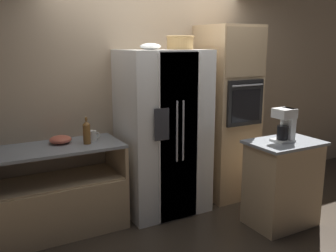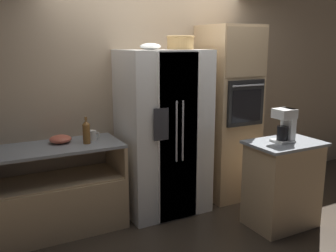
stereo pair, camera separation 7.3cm
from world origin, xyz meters
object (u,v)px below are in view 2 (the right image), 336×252
object	(u,v)px
refrigerator	(163,133)
fruit_bowl	(150,46)
wicker_basket	(180,42)
coffee_maker	(285,124)
wall_oven	(227,113)
mixing_bowl	(60,139)
bottle_tall	(86,132)
mug	(93,135)

from	to	relation	value
refrigerator	fruit_bowl	bearing A→B (deg)	-173.15
wicker_basket	coffee_maker	xyz separation A→B (m)	(0.73, -0.92, -0.83)
fruit_bowl	wall_oven	bearing A→B (deg)	2.40
refrigerator	fruit_bowl	world-z (taller)	fruit_bowl
refrigerator	mixing_bowl	size ratio (longest dim) A/B	8.25
fruit_bowl	bottle_tall	size ratio (longest dim) A/B	0.81
refrigerator	coffee_maker	size ratio (longest dim) A/B	5.34
coffee_maker	wall_oven	bearing A→B (deg)	90.81
fruit_bowl	coffee_maker	size ratio (longest dim) A/B	0.65
fruit_bowl	mug	world-z (taller)	fruit_bowl
wicker_basket	fruit_bowl	bearing A→B (deg)	179.85
refrigerator	wall_oven	bearing A→B (deg)	1.59
wall_oven	mixing_bowl	world-z (taller)	wall_oven
refrigerator	bottle_tall	size ratio (longest dim) A/B	6.67
wall_oven	bottle_tall	distance (m)	1.81
wall_oven	wicker_basket	bearing A→B (deg)	-176.29
refrigerator	wall_oven	world-z (taller)	wall_oven
mixing_bowl	coffee_maker	xyz separation A→B (m)	(2.06, -1.09, 0.16)
wicker_basket	mixing_bowl	size ratio (longest dim) A/B	1.37
bottle_tall	coffee_maker	size ratio (longest dim) A/B	0.80
refrigerator	wicker_basket	size ratio (longest dim) A/B	6.01
bottle_tall	mug	bearing A→B (deg)	46.11
mug	mixing_bowl	world-z (taller)	mug
wall_oven	fruit_bowl	world-z (taller)	wall_oven
bottle_tall	coffee_maker	world-z (taller)	coffee_maker
wicker_basket	mug	world-z (taller)	wicker_basket
wicker_basket	mug	bearing A→B (deg)	173.67
wicker_basket	coffee_maker	bearing A→B (deg)	-51.77
mug	mixing_bowl	size ratio (longest dim) A/B	0.57
fruit_bowl	mug	xyz separation A→B (m)	(-0.64, 0.11, -0.93)
wall_oven	mug	world-z (taller)	wall_oven
refrigerator	fruit_bowl	xyz separation A→B (m)	(-0.17, -0.02, 0.97)
wicker_basket	mug	xyz separation A→B (m)	(-1.01, 0.11, -0.97)
refrigerator	bottle_tall	world-z (taller)	refrigerator
wall_oven	mixing_bowl	bearing A→B (deg)	176.74
refrigerator	fruit_bowl	distance (m)	0.98
refrigerator	mixing_bowl	world-z (taller)	refrigerator
fruit_bowl	coffee_maker	xyz separation A→B (m)	(1.10, -0.92, -0.78)
refrigerator	wall_oven	distance (m)	0.93
refrigerator	bottle_tall	bearing A→B (deg)	-179.87
bottle_tall	refrigerator	bearing A→B (deg)	0.13
wicker_basket	mixing_bowl	xyz separation A→B (m)	(-1.34, 0.16, -0.99)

